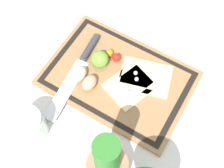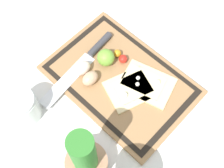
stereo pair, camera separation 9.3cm
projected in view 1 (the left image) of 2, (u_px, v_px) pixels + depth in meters
The scene contains 12 objects.
ground_plane at pixel (118, 80), 0.98m from camera, with size 6.00×6.00×0.00m, color silver.
cutting_board at pixel (118, 78), 0.97m from camera, with size 0.44×0.30×0.02m.
pizza_slice_near at pixel (144, 76), 0.96m from camera, with size 0.18×0.15×0.02m.
pizza_slice_far at pixel (130, 85), 0.94m from camera, with size 0.15×0.16×0.02m.
knife at pixel (82, 61), 0.98m from camera, with size 0.06×0.32×0.02m.
egg_brown at pixel (89, 83), 0.93m from camera, with size 0.04×0.05×0.04m, color tan.
egg_pink at pixel (79, 74), 0.94m from camera, with size 0.04×0.05×0.04m, color beige.
lime at pixel (100, 59), 0.96m from camera, with size 0.05×0.05×0.05m, color #70A838.
cherry_tomato_red at pixel (116, 57), 0.98m from camera, with size 0.03×0.03×0.03m, color red.
cherry_tomato_yellow at pixel (109, 53), 0.99m from camera, with size 0.02×0.02×0.02m, color orange.
herb_pot at pixel (107, 163), 0.78m from camera, with size 0.11×0.11×0.24m.
sauce_jar at pixel (30, 126), 0.86m from camera, with size 0.09×0.09×0.10m.
Camera 1 is at (-0.21, 0.39, 0.87)m, focal length 50.00 mm.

